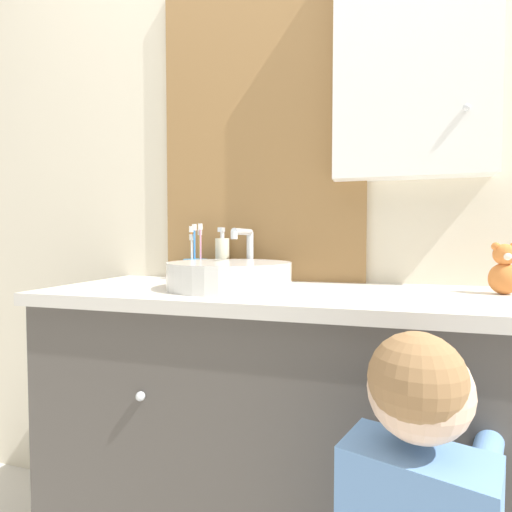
{
  "coord_description": "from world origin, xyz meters",
  "views": [
    {
      "loc": [
        0.24,
        -0.79,
        1.04
      ],
      "look_at": [
        -0.07,
        0.28,
        0.99
      ],
      "focal_mm": 28.0,
      "sensor_mm": 36.0,
      "label": 1
    }
  ],
  "objects": [
    {
      "name": "vanity_counter",
      "position": [
        0.0,
        0.33,
        0.45
      ],
      "size": [
        1.4,
        0.54,
        0.89
      ],
      "color": "#4C4742",
      "rests_on": "ground_plane"
    },
    {
      "name": "soap_dispenser",
      "position": [
        -0.27,
        0.53,
        0.97
      ],
      "size": [
        0.05,
        0.05,
        0.19
      ],
      "color": "beige",
      "rests_on": "vanity_counter"
    },
    {
      "name": "toothbrush_holder",
      "position": [
        -0.37,
        0.51,
        0.93
      ],
      "size": [
        0.09,
        0.09,
        0.2
      ],
      "color": "#4C93C6",
      "rests_on": "vanity_counter"
    },
    {
      "name": "teddy_bear",
      "position": [
        0.58,
        0.41,
        0.95
      ],
      "size": [
        0.08,
        0.06,
        0.14
      ],
      "color": "orange",
      "rests_on": "vanity_counter"
    },
    {
      "name": "wall_back",
      "position": [
        0.02,
        0.62,
        1.28
      ],
      "size": [
        3.2,
        0.18,
        2.5
      ],
      "color": "beige",
      "rests_on": "ground_plane"
    },
    {
      "name": "sink_basin",
      "position": [
        -0.17,
        0.33,
        0.93
      ],
      "size": [
        0.37,
        0.42,
        0.18
      ],
      "color": "silver",
      "rests_on": "vanity_counter"
    }
  ]
}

